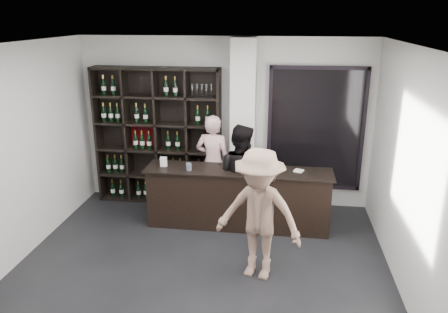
# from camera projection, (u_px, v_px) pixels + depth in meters

# --- Properties ---
(floor) EXTENTS (5.00, 5.50, 0.01)m
(floor) POSITION_uv_depth(u_px,v_px,m) (195.00, 288.00, 5.42)
(floor) COLOR black
(floor) RESTS_ON ground
(wine_shelf) EXTENTS (2.20, 0.35, 2.40)m
(wine_shelf) POSITION_uv_depth(u_px,v_px,m) (158.00, 137.00, 7.61)
(wine_shelf) COLOR black
(wine_shelf) RESTS_ON floor
(structural_column) EXTENTS (0.40, 0.40, 2.90)m
(structural_column) POSITION_uv_depth(u_px,v_px,m) (243.00, 127.00, 7.25)
(structural_column) COLOR silver
(structural_column) RESTS_ON floor
(glass_panel) EXTENTS (1.60, 0.08, 2.10)m
(glass_panel) POSITION_uv_depth(u_px,v_px,m) (315.00, 129.00, 7.32)
(glass_panel) COLOR black
(glass_panel) RESTS_ON floor
(tasting_counter) EXTENTS (2.90, 0.61, 0.95)m
(tasting_counter) POSITION_uv_depth(u_px,v_px,m) (238.00, 198.00, 6.88)
(tasting_counter) COLOR black
(tasting_counter) RESTS_ON floor
(taster_pink) EXTENTS (0.65, 0.47, 1.66)m
(taster_pink) POSITION_uv_depth(u_px,v_px,m) (213.00, 162.00, 7.44)
(taster_pink) COLOR #FFC4C5
(taster_pink) RESTS_ON floor
(taster_black) EXTENTS (0.97, 0.87, 1.65)m
(taster_black) POSITION_uv_depth(u_px,v_px,m) (240.00, 175.00, 6.86)
(taster_black) COLOR black
(taster_black) RESTS_ON floor
(customer) EXTENTS (1.24, 0.90, 1.72)m
(customer) POSITION_uv_depth(u_px,v_px,m) (259.00, 215.00, 5.43)
(customer) COLOR #97725F
(customer) RESTS_ON floor
(wine_glass) EXTENTS (0.09, 0.09, 0.18)m
(wine_glass) POSITION_uv_depth(u_px,v_px,m) (239.00, 164.00, 6.70)
(wine_glass) COLOR white
(wine_glass) RESTS_ON tasting_counter
(spit_cup) EXTENTS (0.10, 0.10, 0.11)m
(spit_cup) POSITION_uv_depth(u_px,v_px,m) (189.00, 167.00, 6.69)
(spit_cup) COLOR #9AA9BF
(spit_cup) RESTS_ON tasting_counter
(napkin_stack) EXTENTS (0.16, 0.16, 0.02)m
(napkin_stack) POSITION_uv_depth(u_px,v_px,m) (298.00, 171.00, 6.66)
(napkin_stack) COLOR white
(napkin_stack) RESTS_ON tasting_counter
(card_stand) EXTENTS (0.10, 0.06, 0.15)m
(card_stand) POSITION_uv_depth(u_px,v_px,m) (164.00, 162.00, 6.85)
(card_stand) COLOR white
(card_stand) RESTS_ON tasting_counter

